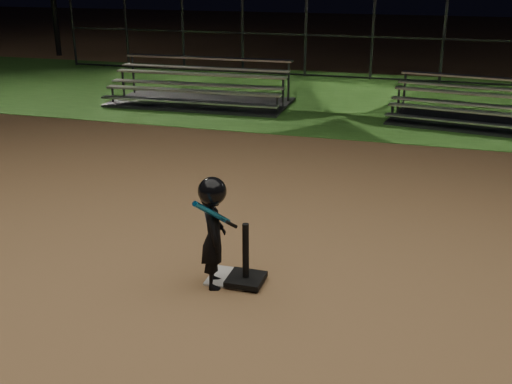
# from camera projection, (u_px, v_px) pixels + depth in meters

# --- Properties ---
(ground) EXTENTS (80.00, 80.00, 0.00)m
(ground) POSITION_uv_depth(u_px,v_px,m) (230.00, 279.00, 6.65)
(ground) COLOR #976E44
(ground) RESTS_ON ground
(grass_strip) EXTENTS (60.00, 8.00, 0.01)m
(grass_strip) POSITION_uv_depth(u_px,v_px,m) (356.00, 99.00, 15.64)
(grass_strip) COLOR #2E601F
(grass_strip) RESTS_ON ground
(home_plate) EXTENTS (0.45, 0.45, 0.02)m
(home_plate) POSITION_uv_depth(u_px,v_px,m) (230.00, 278.00, 6.64)
(home_plate) COLOR beige
(home_plate) RESTS_ON ground
(batting_tee) EXTENTS (0.38, 0.38, 0.67)m
(batting_tee) POSITION_uv_depth(u_px,v_px,m) (246.00, 272.00, 6.49)
(batting_tee) COLOR black
(batting_tee) RESTS_ON home_plate
(child_batter) EXTENTS (0.44, 0.67, 1.21)m
(child_batter) POSITION_uv_depth(u_px,v_px,m) (213.00, 230.00, 6.29)
(child_batter) COLOR black
(child_batter) RESTS_ON ground
(bleacher_left) EXTENTS (4.37, 2.21, 1.06)m
(bleacher_left) POSITION_uv_depth(u_px,v_px,m) (200.00, 95.00, 14.99)
(bleacher_left) COLOR silver
(bleacher_left) RESTS_ON ground
(bleacher_right) EXTENTS (4.09, 2.45, 0.94)m
(bleacher_right) POSITION_uv_depth(u_px,v_px,m) (484.00, 117.00, 12.98)
(bleacher_right) COLOR silver
(bleacher_right) RESTS_ON ground
(backstop_fence) EXTENTS (20.08, 0.08, 2.50)m
(backstop_fence) POSITION_uv_depth(u_px,v_px,m) (373.00, 37.00, 17.90)
(backstop_fence) COLOR #38383D
(backstop_fence) RESTS_ON ground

